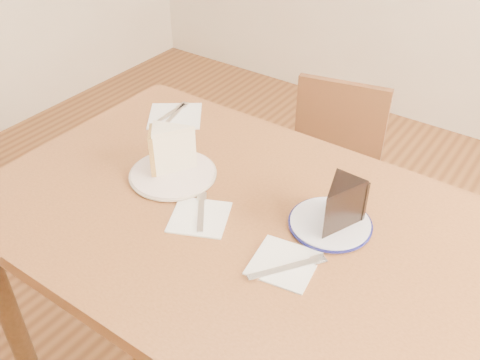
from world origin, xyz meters
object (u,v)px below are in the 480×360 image
at_px(plate_cream, 173,174).
at_px(carrot_cake, 175,150).
at_px(table, 234,244).
at_px(plate_navy, 330,224).
at_px(chocolate_cake, 337,209).
at_px(chair_far, 326,182).

relative_size(plate_cream, carrot_cake, 1.94).
relative_size(table, plate_navy, 6.65).
xyz_separation_m(carrot_cake, chocolate_cake, (0.43, 0.03, -0.01)).
xyz_separation_m(plate_cream, chocolate_cake, (0.43, 0.05, 0.06)).
xyz_separation_m(chair_far, chocolate_cake, (0.28, -0.56, 0.39)).
relative_size(chair_far, chocolate_cake, 6.91).
xyz_separation_m(chair_far, plate_cream, (-0.15, -0.61, 0.33)).
bearing_deg(table, plate_navy, 23.61).
bearing_deg(carrot_cake, chair_far, 126.14).
bearing_deg(plate_navy, plate_cream, -171.78).
relative_size(table, carrot_cake, 11.03).
distance_m(table, plate_navy, 0.25).
bearing_deg(table, chocolate_cake, 20.48).
relative_size(plate_navy, chocolate_cake, 1.65).
height_order(table, chocolate_cake, chocolate_cake).
relative_size(chair_far, plate_cream, 3.58).
bearing_deg(table, carrot_cake, 166.63).
xyz_separation_m(plate_navy, carrot_cake, (-0.42, -0.04, 0.06)).
distance_m(chair_far, chocolate_cake, 0.74).
height_order(plate_navy, carrot_cake, carrot_cake).
relative_size(plate_cream, plate_navy, 1.17).
bearing_deg(chocolate_cake, plate_navy, -26.07).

